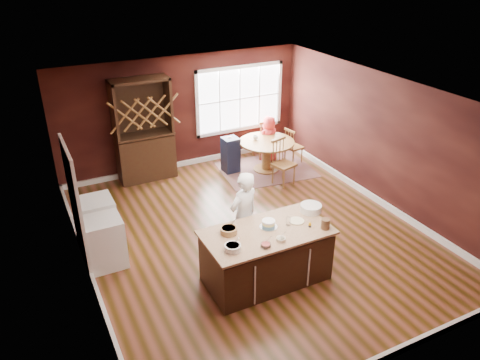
% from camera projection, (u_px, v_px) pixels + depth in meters
% --- Properties ---
extents(room_shell, '(7.00, 7.00, 7.00)m').
position_uv_depth(room_shell, '(252.00, 169.00, 8.28)').
color(room_shell, brown).
rests_on(room_shell, ground).
extents(window, '(2.36, 0.10, 1.66)m').
position_uv_depth(window, '(240.00, 99.00, 11.58)').
color(window, white).
rests_on(window, room_shell).
extents(doorway, '(0.08, 1.26, 2.13)m').
position_uv_depth(doorway, '(76.00, 208.00, 7.71)').
color(doorway, white).
rests_on(doorway, room_shell).
extents(kitchen_island, '(2.01, 1.05, 0.92)m').
position_uv_depth(kitchen_island, '(266.00, 257.00, 7.49)').
color(kitchen_island, '#302213').
rests_on(kitchen_island, ground).
extents(dining_table, '(1.32, 1.32, 0.75)m').
position_uv_depth(dining_table, '(266.00, 150.00, 11.17)').
color(dining_table, brown).
rests_on(dining_table, ground).
extents(baker, '(0.68, 0.55, 1.63)m').
position_uv_depth(baker, '(244.00, 216.00, 7.87)').
color(baker, white).
rests_on(baker, ground).
extents(layer_cake, '(0.29, 0.29, 0.12)m').
position_uv_depth(layer_cake, '(269.00, 224.00, 7.35)').
color(layer_cake, white).
rests_on(layer_cake, kitchen_island).
extents(bowl_blue, '(0.25, 0.25, 0.09)m').
position_uv_depth(bowl_blue, '(233.00, 248.00, 6.79)').
color(bowl_blue, white).
rests_on(bowl_blue, kitchen_island).
extents(bowl_yellow, '(0.27, 0.27, 0.10)m').
position_uv_depth(bowl_yellow, '(229.00, 230.00, 7.20)').
color(bowl_yellow, brown).
rests_on(bowl_yellow, kitchen_island).
extents(bowl_pink, '(0.16, 0.16, 0.06)m').
position_uv_depth(bowl_pink, '(266.00, 245.00, 6.88)').
color(bowl_pink, silver).
rests_on(bowl_pink, kitchen_island).
extents(bowl_olive, '(0.14, 0.14, 0.05)m').
position_uv_depth(bowl_olive, '(281.00, 239.00, 7.02)').
color(bowl_olive, '#F4E6BF').
rests_on(bowl_olive, kitchen_island).
extents(drinking_glass, '(0.08, 0.08, 0.15)m').
position_uv_depth(drinking_glass, '(288.00, 221.00, 7.39)').
color(drinking_glass, silver).
rests_on(drinking_glass, kitchen_island).
extents(dinner_plate, '(0.25, 0.25, 0.02)m').
position_uv_depth(dinner_plate, '(296.00, 221.00, 7.53)').
color(dinner_plate, '#FFF5AA').
rests_on(dinner_plate, kitchen_island).
extents(white_tub, '(0.36, 0.36, 0.12)m').
position_uv_depth(white_tub, '(311.00, 208.00, 7.79)').
color(white_tub, white).
rests_on(white_tub, kitchen_island).
extents(stoneware_crock, '(0.14, 0.14, 0.17)m').
position_uv_depth(stoneware_crock, '(325.00, 224.00, 7.31)').
color(stoneware_crock, brown).
rests_on(stoneware_crock, kitchen_island).
extents(toy_figurine, '(0.05, 0.05, 0.08)m').
position_uv_depth(toy_figurine, '(310.00, 225.00, 7.36)').
color(toy_figurine, '#E9A707').
rests_on(toy_figurine, kitchen_island).
extents(rug, '(2.33, 1.90, 0.01)m').
position_uv_depth(rug, '(266.00, 169.00, 11.41)').
color(rug, brown).
rests_on(rug, ground).
extents(chair_east, '(0.43, 0.45, 0.92)m').
position_uv_depth(chair_east, '(294.00, 145.00, 11.60)').
color(chair_east, brown).
rests_on(chair_east, ground).
extents(chair_south, '(0.55, 0.53, 1.08)m').
position_uv_depth(chair_south, '(284.00, 163.00, 10.49)').
color(chair_south, brown).
rests_on(chair_south, ground).
extents(chair_north, '(0.45, 0.43, 1.04)m').
position_uv_depth(chair_north, '(262.00, 138.00, 11.88)').
color(chair_north, brown).
rests_on(chair_north, ground).
extents(seated_woman, '(0.62, 0.45, 1.18)m').
position_uv_depth(seated_woman, '(269.00, 139.00, 11.62)').
color(seated_woman, red).
rests_on(seated_woman, ground).
extents(high_chair, '(0.37, 0.37, 0.90)m').
position_uv_depth(high_chair, '(231.00, 154.00, 11.14)').
color(high_chair, '#222945').
rests_on(high_chair, ground).
extents(toddler, '(0.18, 0.14, 0.26)m').
position_uv_depth(toddler, '(232.00, 139.00, 11.02)').
color(toddler, '#8CA5BF').
rests_on(toddler, high_chair).
extents(table_plate, '(0.21, 0.21, 0.02)m').
position_uv_depth(table_plate, '(276.00, 141.00, 11.08)').
color(table_plate, beige).
rests_on(table_plate, dining_table).
extents(table_cup, '(0.13, 0.13, 0.10)m').
position_uv_depth(table_cup, '(255.00, 138.00, 11.14)').
color(table_cup, white).
rests_on(table_cup, dining_table).
extents(hutch, '(1.29, 0.54, 2.36)m').
position_uv_depth(hutch, '(144.00, 130.00, 10.50)').
color(hutch, '#32180D').
rests_on(hutch, ground).
extents(washer, '(0.61, 0.59, 0.89)m').
position_uv_depth(washer, '(105.00, 242.00, 7.85)').
color(washer, white).
rests_on(washer, ground).
extents(dryer, '(0.64, 0.62, 0.93)m').
position_uv_depth(dryer, '(97.00, 223.00, 8.35)').
color(dryer, silver).
rests_on(dryer, ground).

